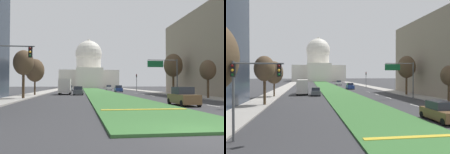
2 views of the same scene
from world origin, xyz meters
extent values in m
plane|color=#333335|center=(0.00, 68.19, 0.00)|extent=(300.04, 300.04, 0.00)
cube|color=#386B33|center=(0.00, 61.37, 0.07)|extent=(7.44, 122.74, 0.14)
cube|color=gold|center=(0.00, 8.96, 0.16)|extent=(6.70, 0.50, 0.04)
cube|color=silver|center=(7.93, 12.96, 0.00)|extent=(0.16, 2.40, 0.01)
cube|color=silver|center=(7.93, 23.54, 0.00)|extent=(0.16, 2.40, 0.01)
cube|color=silver|center=(7.93, 32.94, 0.00)|extent=(0.16, 2.40, 0.01)
cube|color=silver|center=(7.93, 39.62, 0.00)|extent=(0.16, 2.40, 0.01)
cube|color=silver|center=(7.93, 46.18, 0.00)|extent=(0.16, 2.40, 0.01)
cube|color=silver|center=(7.93, 65.39, 0.00)|extent=(0.16, 2.40, 0.01)
cube|color=#9E9991|center=(-14.14, 54.55, 0.07)|extent=(4.00, 122.74, 0.15)
cube|color=#9E9991|center=(14.14, 54.55, 0.07)|extent=(4.00, 122.74, 0.15)
cube|color=silver|center=(0.00, 136.38, 5.04)|extent=(33.03, 24.34, 10.09)
cube|color=silver|center=(0.00, 122.21, 5.55)|extent=(14.53, 4.00, 11.10)
cylinder|color=silver|center=(0.00, 136.38, 13.79)|extent=(14.48, 14.48, 7.40)
sphere|color=silver|center=(0.00, 136.38, 20.25)|extent=(15.78, 15.78, 15.78)
cylinder|color=silver|center=(0.00, 136.38, 27.36)|extent=(1.80, 1.80, 3.00)
cylinder|color=#515456|center=(-10.04, 10.20, 5.05)|extent=(3.20, 0.10, 0.10)
cube|color=black|center=(-8.76, 10.20, 4.60)|extent=(0.28, 0.24, 0.84)
sphere|color=#510F0F|center=(-8.76, 10.06, 4.88)|extent=(0.18, 0.18, 0.18)
sphere|color=#F2A51E|center=(-8.76, 10.06, 4.60)|extent=(0.18, 0.18, 0.18)
sphere|color=#0F4219|center=(-8.76, 10.06, 4.32)|extent=(0.18, 0.18, 0.18)
cylinder|color=#515456|center=(11.64, 61.42, 2.60)|extent=(0.16, 0.16, 5.20)
cube|color=black|center=(11.64, 61.42, 4.60)|extent=(0.28, 0.24, 0.84)
sphere|color=red|center=(11.64, 61.28, 4.88)|extent=(0.18, 0.18, 0.18)
sphere|color=#4C380F|center=(11.64, 61.28, 4.60)|extent=(0.18, 0.18, 0.18)
sphere|color=#0F4219|center=(11.64, 61.28, 4.32)|extent=(0.18, 0.18, 0.18)
cylinder|color=#515456|center=(11.84, 31.29, 3.25)|extent=(0.20, 0.20, 6.50)
cylinder|color=#515456|center=(9.23, 31.29, 6.30)|extent=(5.21, 0.12, 0.12)
cube|color=#146033|center=(7.93, 31.24, 5.60)|extent=(2.80, 0.08, 1.10)
cylinder|color=#4C3823|center=(-12.81, 26.09, 2.13)|extent=(0.36, 0.36, 4.27)
ellipsoid|color=brown|center=(-12.81, 26.09, 5.14)|extent=(2.80, 2.80, 3.50)
cylinder|color=#4C3823|center=(13.40, 23.79, 1.73)|extent=(0.32, 0.32, 3.46)
ellipsoid|color=brown|center=(13.40, 23.79, 4.18)|extent=(2.32, 2.32, 2.90)
cylinder|color=#4C3823|center=(-13.25, 37.24, 1.81)|extent=(0.29, 0.29, 3.61)
ellipsoid|color=brown|center=(-13.25, 37.24, 4.68)|extent=(3.41, 3.41, 4.26)
cylinder|color=#4C3823|center=(13.42, 37.09, 2.36)|extent=(0.41, 0.41, 4.72)
ellipsoid|color=brown|center=(13.42, 37.09, 5.87)|extent=(3.68, 3.68, 4.60)
cube|color=brown|center=(5.24, 13.72, 0.67)|extent=(1.89, 4.34, 0.89)
cube|color=#282D38|center=(5.24, 13.89, 1.47)|extent=(1.63, 2.10, 0.73)
cylinder|color=black|center=(6.02, 12.00, 0.32)|extent=(0.23, 0.64, 0.64)
cylinder|color=black|center=(4.38, 12.03, 0.32)|extent=(0.23, 0.64, 0.64)
cylinder|color=black|center=(6.09, 15.40, 0.32)|extent=(0.23, 0.64, 0.64)
cylinder|color=black|center=(4.45, 15.44, 0.32)|extent=(0.23, 0.64, 0.64)
cube|color=#4C5156|center=(-5.26, 39.24, 0.63)|extent=(2.01, 4.46, 0.81)
cube|color=#282D38|center=(-5.27, 39.06, 1.37)|extent=(1.70, 2.17, 0.67)
cylinder|color=black|center=(-6.02, 41.01, 0.32)|extent=(0.25, 0.65, 0.64)
cylinder|color=black|center=(-4.35, 40.94, 0.32)|extent=(0.25, 0.65, 0.64)
cylinder|color=black|center=(-6.17, 37.53, 0.32)|extent=(0.25, 0.65, 0.64)
cylinder|color=black|center=(-4.50, 37.46, 0.32)|extent=(0.25, 0.65, 0.64)
cube|color=navy|center=(5.45, 56.61, 0.66)|extent=(2.08, 4.32, 0.88)
cube|color=#282D38|center=(5.45, 56.78, 1.46)|extent=(1.76, 2.11, 0.72)
cylinder|color=black|center=(6.25, 54.90, 0.32)|extent=(0.25, 0.65, 0.64)
cylinder|color=black|center=(4.50, 54.97, 0.32)|extent=(0.25, 0.65, 0.64)
cylinder|color=black|center=(6.39, 58.24, 0.32)|extent=(0.25, 0.65, 0.64)
cylinder|color=black|center=(4.65, 58.32, 0.32)|extent=(0.25, 0.65, 0.64)
cube|color=#BCBCC1|center=(-8.18, 68.56, 0.64)|extent=(1.91, 4.48, 0.85)
cube|color=#282D38|center=(-8.18, 68.38, 1.41)|extent=(1.65, 2.16, 0.69)
cylinder|color=black|center=(-9.05, 70.32, 0.32)|extent=(0.23, 0.64, 0.64)
cylinder|color=black|center=(-7.37, 70.35, 0.32)|extent=(0.23, 0.64, 0.64)
cylinder|color=black|center=(-8.99, 66.77, 0.32)|extent=(0.23, 0.64, 0.64)
cylinder|color=black|center=(-7.31, 66.80, 0.32)|extent=(0.23, 0.64, 0.64)
cube|color=silver|center=(5.60, 80.77, 0.67)|extent=(2.20, 4.65, 0.89)
cube|color=#282D38|center=(5.61, 80.95, 1.48)|extent=(1.82, 2.28, 0.73)
cylinder|color=black|center=(6.36, 78.90, 0.32)|extent=(0.26, 0.65, 0.64)
cylinder|color=black|center=(4.61, 79.01, 0.32)|extent=(0.26, 0.65, 0.64)
cylinder|color=black|center=(6.59, 82.53, 0.32)|extent=(0.26, 0.65, 0.64)
cylinder|color=black|center=(4.84, 82.64, 0.32)|extent=(0.26, 0.65, 0.64)
cube|color=black|center=(-8.02, 44.08, 1.45)|extent=(2.30, 2.00, 2.20)
cube|color=silver|center=(-8.02, 40.88, 1.80)|extent=(2.30, 4.40, 2.80)
cylinder|color=black|center=(-9.07, 44.08, 0.45)|extent=(0.30, 0.90, 0.90)
cylinder|color=black|center=(-6.97, 44.08, 0.45)|extent=(0.30, 0.90, 0.90)
cylinder|color=black|center=(-9.07, 39.78, 0.45)|extent=(0.30, 0.90, 0.90)
cylinder|color=black|center=(-6.97, 39.78, 0.45)|extent=(0.30, 0.90, 0.90)
camera|label=1|loc=(-4.89, -9.40, 2.09)|focal=39.19mm
camera|label=2|loc=(-6.88, -4.13, 4.33)|focal=33.76mm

